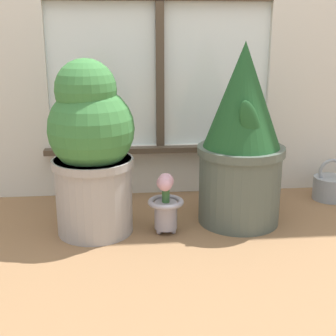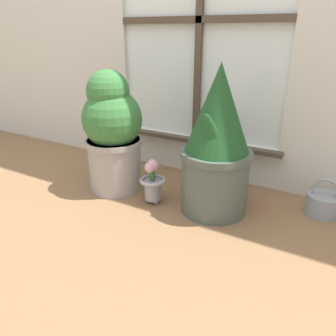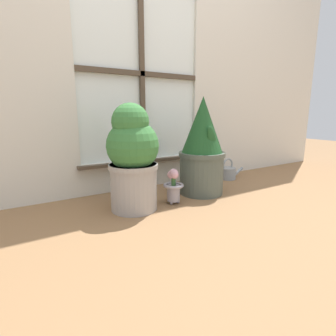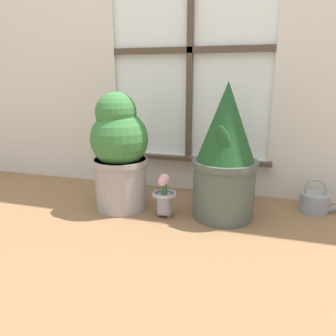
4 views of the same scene
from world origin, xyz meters
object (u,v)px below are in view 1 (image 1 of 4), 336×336
at_px(potted_plant_right, 242,140).
at_px(watering_can, 331,187).
at_px(potted_plant_left, 91,148).
at_px(flower_vase, 166,202).

height_order(potted_plant_right, watering_can, potted_plant_right).
relative_size(potted_plant_left, flower_vase, 2.76).
relative_size(potted_plant_left, watering_can, 2.40).
distance_m(potted_plant_right, flower_vase, 0.37).
xyz_separation_m(potted_plant_left, potted_plant_right, (0.56, 0.05, 0.01)).
distance_m(potted_plant_left, potted_plant_right, 0.56).
height_order(potted_plant_left, potted_plant_right, potted_plant_right).
relative_size(potted_plant_right, watering_can, 2.60).
relative_size(flower_vase, watering_can, 0.87).
bearing_deg(potted_plant_right, flower_vase, -164.62).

